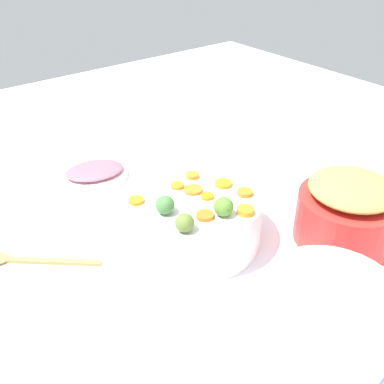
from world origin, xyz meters
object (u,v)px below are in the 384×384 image
(serving_bowl_carrots, at_px, (192,218))
(metal_pot, at_px, (346,218))
(wooden_spoon, at_px, (16,260))
(ham_plate, at_px, (83,175))
(casserole_dish, at_px, (328,314))

(serving_bowl_carrots, bearing_deg, metal_pot, -128.36)
(metal_pot, relative_size, wooden_spoon, 1.00)
(ham_plate, bearing_deg, metal_pot, -151.52)
(metal_pot, bearing_deg, casserole_dish, 120.23)
(serving_bowl_carrots, relative_size, metal_pot, 1.39)
(metal_pot, relative_size, casserole_dish, 0.96)
(serving_bowl_carrots, relative_size, ham_plate, 1.23)
(wooden_spoon, bearing_deg, serving_bowl_carrots, -115.98)
(serving_bowl_carrots, distance_m, casserole_dish, 0.35)
(casserole_dish, height_order, ham_plate, casserole_dish)
(serving_bowl_carrots, height_order, casserole_dish, same)
(wooden_spoon, bearing_deg, casserole_dish, -146.49)
(serving_bowl_carrots, bearing_deg, ham_plate, 9.45)
(metal_pot, xyz_separation_m, casserole_dish, (-0.15, 0.25, 0.00))
(serving_bowl_carrots, xyz_separation_m, metal_pot, (-0.20, -0.26, -0.00))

